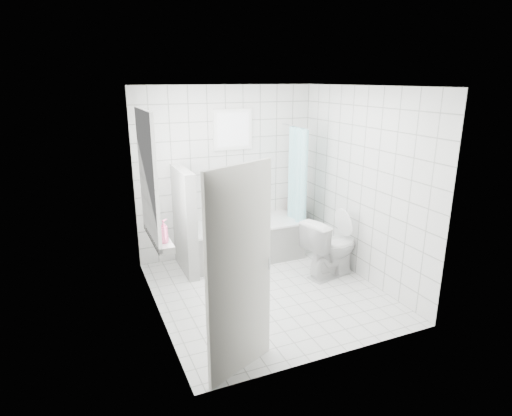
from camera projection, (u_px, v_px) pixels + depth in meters
name	position (u px, v px, depth m)	size (l,w,h in m)	color
ground	(267.00, 291.00, 5.62)	(3.00, 3.00, 0.00)	white
ceiling	(269.00, 86.00, 4.86)	(3.00, 3.00, 0.00)	white
wall_back	(227.00, 172.00, 6.56)	(2.80, 0.02, 2.60)	white
wall_front	(337.00, 235.00, 3.92)	(2.80, 0.02, 2.60)	white
wall_left	(153.00, 209.00, 4.71)	(0.02, 3.00, 2.60)	white
wall_right	(362.00, 185.00, 5.77)	(0.02, 3.00, 2.60)	white
window_left	(150.00, 177.00, 4.90)	(0.01, 0.90, 1.40)	white
window_back	(233.00, 130.00, 6.37)	(0.50, 0.01, 0.50)	white
window_sill	(158.00, 237.00, 5.13)	(0.18, 1.02, 0.08)	white
door	(240.00, 274.00, 3.84)	(0.04, 0.80, 2.00)	silver
bathtub	(245.00, 241.00, 6.57)	(1.74, 0.77, 0.58)	white
partition_wall	(185.00, 221.00, 6.04)	(0.15, 0.85, 1.50)	white
tiled_ledge	(293.00, 228.00, 7.17)	(0.40, 0.24, 0.55)	white
toilet	(331.00, 247.00, 5.97)	(0.47, 0.83, 0.84)	white
curtain_rod	(295.00, 126.00, 6.36)	(0.02, 0.02, 0.80)	silver
shower_curtain	(297.00, 187.00, 6.51)	(0.14, 0.48, 1.78)	#4CD9E1
tub_faucet	(242.00, 200.00, 6.74)	(0.18, 0.06, 0.06)	silver
sill_bottles	(160.00, 226.00, 5.02)	(0.17, 0.59, 0.29)	white
ledge_bottles	(295.00, 206.00, 7.02)	(0.18, 0.17, 0.27)	red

